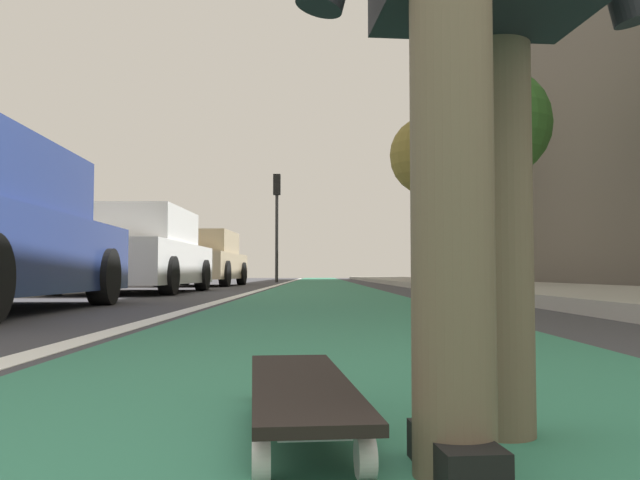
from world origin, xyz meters
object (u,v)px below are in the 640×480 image
at_px(parked_car_mid, 137,253).
at_px(street_tree_mid, 495,126).
at_px(parked_car_far, 203,260).
at_px(street_tree_far, 430,156).
at_px(skateboard, 300,390).
at_px(traffic_light, 277,207).

xyz_separation_m(parked_car_mid, street_tree_mid, (0.63, -6.52, 2.40)).
height_order(parked_car_far, street_tree_far, street_tree_far).
relative_size(parked_car_mid, parked_car_far, 1.02).
relative_size(skateboard, parked_car_far, 0.19).
height_order(traffic_light, street_tree_mid, street_tree_mid).
bearing_deg(skateboard, parked_car_far, 10.49).
height_order(skateboard, street_tree_mid, street_tree_mid).
distance_m(skateboard, traffic_light, 24.27).
xyz_separation_m(parked_car_mid, traffic_light, (13.80, -1.61, 2.19)).
xyz_separation_m(parked_car_mid, parked_car_far, (6.62, -0.03, 0.03)).
relative_size(parked_car_mid, street_tree_far, 0.91).
bearing_deg(parked_car_far, skateboard, -169.51).
bearing_deg(street_tree_mid, parked_car_far, 47.30).
relative_size(parked_car_mid, traffic_light, 1.09).
distance_m(traffic_light, street_tree_far, 7.76).
bearing_deg(traffic_light, parked_car_far, 167.56).
xyz_separation_m(parked_car_far, street_tree_far, (1.24, -6.49, 3.09)).
xyz_separation_m(parked_car_far, street_tree_mid, (-5.99, -6.49, 2.38)).
distance_m(skateboard, parked_car_mid, 10.75).
height_order(skateboard, street_tree_far, street_tree_far).
bearing_deg(skateboard, parked_car_mid, 17.08).
xyz_separation_m(traffic_light, street_tree_mid, (-13.17, -4.91, 0.21)).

